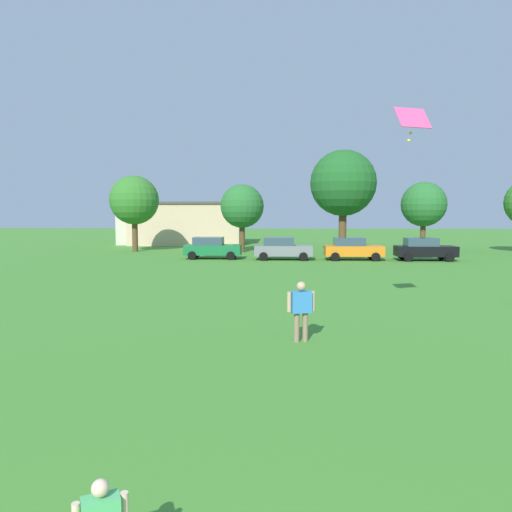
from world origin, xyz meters
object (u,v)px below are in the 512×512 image
adult_bystander (301,306)px  tree_right (424,205)px  parked_car_orange_2 (352,249)px  kite (412,120)px  parked_car_black_3 (424,249)px  tree_center (343,183)px  tree_far_left (134,200)px  tree_left (242,206)px  parked_car_gray_1 (282,248)px  parked_car_green_0 (212,248)px

adult_bystander → tree_right: bearing=-126.7°
parked_car_orange_2 → tree_right: size_ratio=0.68×
kite → parked_car_black_3: bearing=72.3°
parked_car_black_3 → tree_center: bearing=126.1°
tree_far_left → tree_left: bearing=-0.1°
tree_left → tree_right: 16.59m
tree_right → parked_car_gray_1: bearing=-145.8°
adult_bystander → tree_left: (-4.03, 30.24, 3.13)m
parked_car_gray_1 → tree_center: bearing=52.3°
kite → parked_car_gray_1: bearing=100.7°
tree_center → tree_left: bearing=178.9°
parked_car_black_3 → tree_left: (-14.07, 7.18, 3.25)m
adult_bystander → tree_far_left: bearing=-80.7°
tree_right → tree_center: bearing=-166.3°
adult_bystander → parked_car_green_0: bearing=-91.4°
kite → parked_car_green_0: 23.82m
parked_car_green_0 → tree_far_left: size_ratio=0.62×
adult_bystander → parked_car_gray_1: 23.15m
tree_far_left → tree_center: size_ratio=0.76×
parked_car_orange_2 → adult_bystander: bearing=-101.7°
kite → tree_far_left: (-17.30, 27.86, -1.68)m
parked_car_black_3 → tree_far_left: 25.23m
parked_car_gray_1 → parked_car_orange_2: bearing=0.4°
parked_car_gray_1 → tree_left: (-3.59, 7.09, 3.25)m
adult_bystander → tree_far_left: (-13.85, 30.26, 3.67)m
parked_car_green_0 → parked_car_orange_2: (10.64, -0.45, 0.00)m
adult_bystander → parked_car_orange_2: bearing=-117.0°
parked_car_orange_2 → parked_car_gray_1: bearing=-179.6°
parked_car_green_0 → parked_car_orange_2: 10.65m
tree_far_left → tree_left: (9.81, -0.03, -0.55)m
kite → tree_left: 28.91m
tree_center → tree_right: tree_center is taller
parked_car_gray_1 → tree_center: 10.20m
kite → tree_center: (1.45, 27.67, -0.23)m
adult_bystander → tree_far_left: size_ratio=0.24×
tree_right → parked_car_orange_2: bearing=-131.3°
adult_bystander → parked_car_green_0: parked_car_green_0 is taller
parked_car_black_3 → tree_right: (2.44, 8.86, 3.43)m
kite → tree_left: bearing=105.1°
parked_car_gray_1 → tree_far_left: (-13.40, 7.11, 3.79)m
tree_left → tree_center: 9.17m
parked_car_orange_2 → tree_right: tree_right is taller
kite → parked_car_black_3: kite is taller
parked_car_gray_1 → parked_car_orange_2: size_ratio=1.00×
parked_car_black_3 → tree_center: 10.15m
parked_car_orange_2 → parked_car_green_0: bearing=177.6°
adult_bystander → kite: kite is taller
parked_car_green_0 → parked_car_black_3: bearing=-2.1°
kite → tree_far_left: tree_far_left is taller
kite → tree_right: kite is taller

